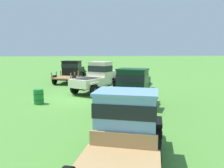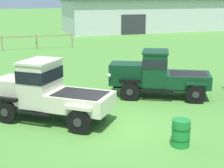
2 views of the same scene
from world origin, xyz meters
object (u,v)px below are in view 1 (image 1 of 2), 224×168
Objects in this scene: oil_drum_beside_row at (121,79)px; oil_drum_near_fence at (39,97)px; vintage_truck_far_side at (127,123)px; vintage_truck_foreground_near at (72,71)px; vintage_truck_second_in_line at (98,77)px; vintage_truck_midrow_center at (132,89)px.

oil_drum_near_fence is (7.60, -6.28, 0.00)m from oil_drum_beside_row.
vintage_truck_foreground_near is at bearing -172.29° from vintage_truck_far_side.
oil_drum_near_fence is (-7.16, -3.84, -0.61)m from vintage_truck_far_side.
vintage_truck_second_in_line is (5.96, 2.22, 0.03)m from vintage_truck_foreground_near.
vintage_truck_foreground_near is at bearing -162.11° from vintage_truck_midrow_center.
oil_drum_near_fence is at bearing -151.80° from vintage_truck_far_side.
oil_drum_near_fence is (3.55, -3.80, -0.70)m from vintage_truck_second_in_line.
vintage_truck_midrow_center is 0.91× the size of vintage_truck_far_side.
vintage_truck_far_side reaches higher than oil_drum_near_fence.
vintage_truck_second_in_line is 10.71m from vintage_truck_far_side.
oil_drum_beside_row is 9.86m from oil_drum_near_fence.
oil_drum_beside_row is at bearing 67.92° from vintage_truck_foreground_near.
vintage_truck_midrow_center reaches higher than vintage_truck_foreground_near.
vintage_truck_far_side is (10.71, 0.04, -0.09)m from vintage_truck_second_in_line.
vintage_truck_far_side is (16.67, 2.26, -0.06)m from vintage_truck_foreground_near.
vintage_truck_far_side reaches higher than oil_drum_beside_row.
vintage_truck_second_in_line reaches higher than vintage_truck_foreground_near.
vintage_truck_foreground_near is at bearing -159.60° from vintage_truck_second_in_line.
vintage_truck_midrow_center is (11.29, 3.65, -0.02)m from vintage_truck_foreground_near.
vintage_truck_foreground_near is 6.03× the size of oil_drum_beside_row.
vintage_truck_second_in_line reaches higher than vintage_truck_midrow_center.
oil_drum_near_fence is at bearing -108.85° from vintage_truck_midrow_center.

